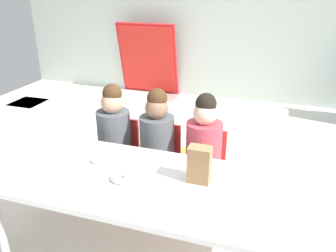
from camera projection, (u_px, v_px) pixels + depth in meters
The scene contains 12 objects.
ground_plane at pixel (177, 181), 3.04m from camera, with size 6.60×5.02×0.02m.
back_wall at pixel (232, 1), 4.69m from camera, with size 6.60×0.10×2.75m, color #B2C1B7.
craft_table at pixel (143, 186), 2.03m from camera, with size 1.81×0.77×0.56m.
seated_child_near_camera at pixel (114, 130), 2.69m from camera, with size 0.32×0.31×0.92m.
seated_child_middle_seat at pixel (157, 136), 2.59m from camera, with size 0.34×0.34×0.92m.
seated_child_far_right at pixel (204, 142), 2.48m from camera, with size 0.32×0.31×0.92m.
folded_activity_table at pixel (148, 59), 5.18m from camera, with size 0.90×0.29×1.09m.
paper_bag_brown at pixel (199, 165), 1.95m from camera, with size 0.13×0.09×0.22m, color #9E754C.
paper_plate_near_edge at pixel (99, 162), 2.20m from camera, with size 0.18×0.18×0.01m, color white.
paper_plate_center_table at pixel (56, 168), 2.13m from camera, with size 0.18×0.18×0.01m, color white.
donut_powdered_on_plate at pixel (98, 159), 2.19m from camera, with size 0.10×0.10×0.03m, color white.
donut_powdered_loose at pixel (121, 178), 2.00m from camera, with size 0.12×0.12×0.04m, color white.
Camera 1 is at (0.74, -2.49, 1.63)m, focal length 36.65 mm.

